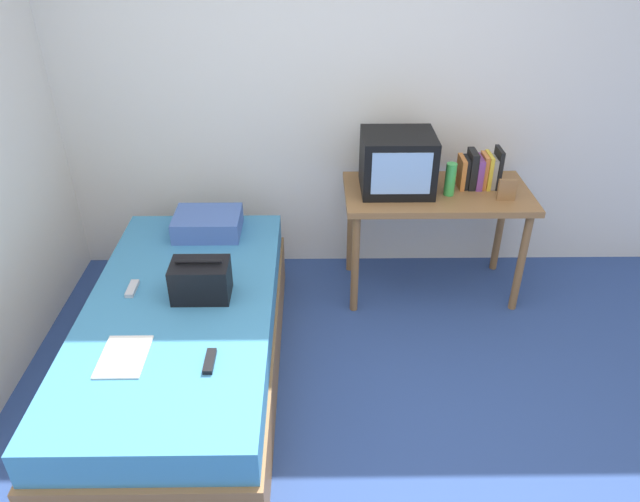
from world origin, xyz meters
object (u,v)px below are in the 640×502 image
bed (184,343)px  pillow (208,223)px  remote_dark (210,361)px  tv (397,162)px  desk (436,204)px  handbag (201,280)px  water_bottle (450,179)px  book_row (479,171)px  picture_frame (507,190)px  remote_silver (132,289)px  magazine (124,356)px

bed → pillow: size_ratio=4.93×
bed → remote_dark: (0.23, -0.45, 0.27)m
tv → desk: bearing=-5.4°
bed → pillow: pillow is taller
handbag → water_bottle: bearing=27.6°
bed → book_row: 2.06m
picture_frame → remote_silver: bearing=-164.1°
water_bottle → picture_frame: bearing=-13.2°
water_bottle → remote_dark: (-1.31, -1.27, -0.31)m
water_bottle → magazine: 2.13m
book_row → magazine: size_ratio=0.86×
book_row → remote_silver: book_row is taller
tv → book_row: tv is taller
book_row → handbag: (-1.63, -0.86, -0.23)m
bed → handbag: size_ratio=6.67×
tv → water_bottle: (0.32, -0.08, -0.08)m
remote_dark → desk: bearing=46.5°
water_bottle → picture_frame: size_ratio=1.52×
bed → desk: bearing=30.4°
desk → magazine: desk is taller
picture_frame → remote_silver: 2.24m
tv → remote_silver: tv is taller
desk → pillow: (-1.43, -0.12, -0.06)m
remote_dark → book_row: bearing=42.5°
book_row → remote_dark: 2.08m
picture_frame → remote_dark: (-1.64, -1.19, -0.28)m
book_row → handbag: book_row is taller
pillow → handbag: 0.68m
pillow → handbag: bearing=-84.3°
bed → desk: (1.48, 0.87, 0.39)m
desk → book_row: size_ratio=4.63×
picture_frame → handbag: bearing=-159.2°
water_bottle → remote_dark: 1.85m
desk → handbag: size_ratio=3.87×
bed → desk: size_ratio=1.72×
desk → pillow: 1.44m
book_row → remote_silver: bearing=-158.1°
pillow → water_bottle: bearing=2.5°
book_row → water_bottle: bearing=-149.6°
desk → remote_dark: size_ratio=7.44×
water_bottle → desk: bearing=135.1°
book_row → pillow: size_ratio=0.62×
bed → magazine: (-0.17, -0.41, 0.26)m
water_bottle → book_row: bearing=30.4°
bed → magazine: 0.52m
book_row → bed: bearing=-151.9°
book_row → handbag: bearing=-152.0°
desk → magazine: bearing=-142.3°
desk → handbag: 1.58m
remote_dark → picture_frame: bearing=35.9°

